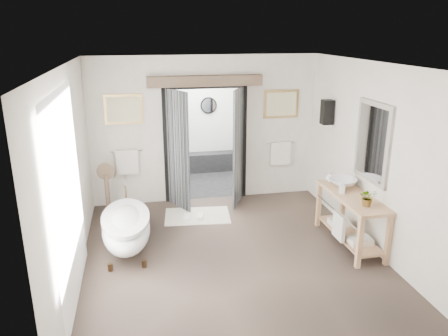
{
  "coord_description": "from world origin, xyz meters",
  "views": [
    {
      "loc": [
        -1.3,
        -5.88,
        3.36
      ],
      "look_at": [
        0.0,
        0.6,
        1.25
      ],
      "focal_mm": 35.0,
      "sensor_mm": 36.0,
      "label": 1
    }
  ],
  "objects_px": {
    "vanity": "(350,215)",
    "basin": "(343,183)",
    "clawfoot_tub": "(126,227)",
    "rug": "(197,216)"
  },
  "relations": [
    {
      "from": "vanity",
      "to": "basin",
      "type": "relative_size",
      "value": 3.45
    },
    {
      "from": "clawfoot_tub",
      "to": "basin",
      "type": "height_order",
      "value": "basin"
    },
    {
      "from": "clawfoot_tub",
      "to": "vanity",
      "type": "distance_m",
      "value": 3.56
    },
    {
      "from": "rug",
      "to": "basin",
      "type": "xyz_separation_m",
      "value": [
        2.27,
        -1.23,
        0.92
      ]
    },
    {
      "from": "rug",
      "to": "basin",
      "type": "height_order",
      "value": "basin"
    },
    {
      "from": "rug",
      "to": "basin",
      "type": "bearing_deg",
      "value": -28.43
    },
    {
      "from": "clawfoot_tub",
      "to": "rug",
      "type": "relative_size",
      "value": 1.38
    },
    {
      "from": "basin",
      "to": "rug",
      "type": "bearing_deg",
      "value": 137.54
    },
    {
      "from": "clawfoot_tub",
      "to": "basin",
      "type": "relative_size",
      "value": 3.58
    },
    {
      "from": "clawfoot_tub",
      "to": "vanity",
      "type": "height_order",
      "value": "vanity"
    }
  ]
}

